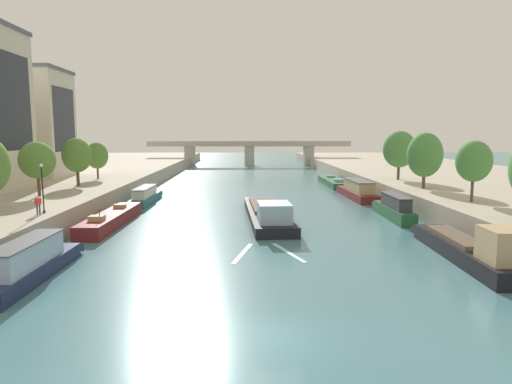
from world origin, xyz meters
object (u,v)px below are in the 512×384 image
(moored_boat_right_lone, at_px, (394,209))
(moored_boat_left_second, at_px, (30,263))
(barge_midriver, at_px, (268,213))
(person_on_quay, at_px, (38,204))
(lamppost_left_bank, at_px, (42,186))
(moored_boat_right_end, at_px, (334,182))
(tree_left_distant, at_px, (37,160))
(moored_boat_left_near, at_px, (146,196))
(tree_right_midway, at_px, (425,155))
(moored_boat_right_gap_after, at_px, (357,191))
(moored_boat_left_upstream, at_px, (112,219))
(bridge_far, at_px, (249,150))
(moored_boat_right_near, at_px, (467,248))
(tree_left_second, at_px, (97,156))
(tree_right_second, at_px, (474,161))
(tree_right_end_of_row, at_px, (399,149))
(tree_left_third, at_px, (77,155))

(moored_boat_right_lone, bearing_deg, moored_boat_left_second, -146.81)
(barge_midriver, bearing_deg, person_on_quay, -154.07)
(lamppost_left_bank, bearing_deg, moored_boat_right_lone, 15.67)
(moored_boat_right_end, height_order, tree_left_distant, tree_left_distant)
(moored_boat_left_near, distance_m, lamppost_left_bank, 22.09)
(moored_boat_left_near, bearing_deg, tree_right_midway, -8.70)
(moored_boat_right_end, bearing_deg, lamppost_left_bank, -128.73)
(moored_boat_left_second, bearing_deg, person_on_quay, 111.34)
(tree_left_distant, height_order, tree_right_midway, tree_right_midway)
(moored_boat_right_gap_after, xyz_separation_m, person_on_quay, (-33.76, -25.63, 2.31))
(moored_boat_left_near, distance_m, moored_boat_right_gap_after, 29.85)
(moored_boat_left_upstream, height_order, lamppost_left_bank, lamppost_left_bank)
(moored_boat_left_second, relative_size, moored_boat_left_near, 0.97)
(moored_boat_left_upstream, bearing_deg, bridge_far, 79.92)
(moored_boat_right_near, bearing_deg, tree_left_second, 136.95)
(tree_right_midway, relative_size, person_on_quay, 4.27)
(tree_right_second, bearing_deg, barge_midriver, 169.73)
(moored_boat_right_near, distance_m, tree_left_second, 52.68)
(tree_right_midway, bearing_deg, moored_boat_right_end, 102.83)
(person_on_quay, bearing_deg, tree_right_second, 8.53)
(barge_midriver, bearing_deg, moored_boat_left_near, 141.99)
(tree_left_distant, bearing_deg, person_on_quay, -65.88)
(moored_boat_right_gap_after, relative_size, tree_right_end_of_row, 1.89)
(tree_right_second, distance_m, lamppost_left_bank, 40.52)
(tree_right_end_of_row, bearing_deg, moored_boat_left_second, -134.60)
(tree_left_third, bearing_deg, tree_right_midway, -5.48)
(moored_boat_right_lone, bearing_deg, tree_left_third, 164.38)
(moored_boat_left_second, height_order, tree_right_end_of_row, tree_right_end_of_row)
(barge_midriver, relative_size, moored_boat_right_end, 1.27)
(moored_boat_right_gap_after, relative_size, bridge_far, 0.23)
(moored_boat_left_upstream, bearing_deg, moored_boat_left_second, -90.39)
(barge_midriver, xyz_separation_m, tree_right_end_of_row, (20.37, 17.90, 6.18))
(person_on_quay, bearing_deg, bridge_far, 78.42)
(moored_boat_left_second, bearing_deg, moored_boat_right_near, 6.15)
(moored_boat_left_near, relative_size, lamppost_left_bank, 2.87)
(moored_boat_left_second, height_order, tree_right_second, tree_right_second)
(barge_midriver, height_order, moored_boat_left_upstream, barge_midriver)
(tree_left_third, bearing_deg, tree_left_distant, -93.50)
(moored_boat_left_upstream, bearing_deg, moored_boat_right_end, 49.58)
(moored_boat_right_lone, bearing_deg, tree_right_midway, 48.05)
(lamppost_left_bank, bearing_deg, moored_boat_right_gap_after, 36.52)
(moored_boat_left_near, xyz_separation_m, moored_boat_right_end, (29.63, 20.56, -0.38))
(tree_right_second, bearing_deg, tree_left_distant, 173.62)
(moored_boat_right_near, bearing_deg, moored_boat_right_gap_after, 89.92)
(moored_boat_left_second, relative_size, tree_right_second, 1.94)
(moored_boat_left_near, xyz_separation_m, tree_left_second, (-8.72, 7.41, 5.10))
(moored_boat_right_near, relative_size, tree_right_end_of_row, 2.11)
(moored_boat_right_lone, xyz_separation_m, tree_left_third, (-38.24, 10.69, 5.37))
(moored_boat_right_gap_after, bearing_deg, person_on_quay, -142.79)
(moored_boat_right_lone, bearing_deg, tree_left_distant, 178.68)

